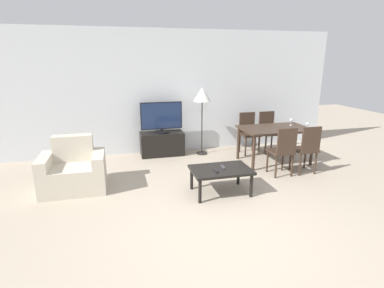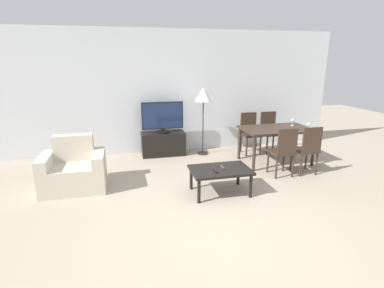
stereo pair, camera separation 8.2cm
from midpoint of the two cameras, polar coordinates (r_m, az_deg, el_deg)
The scene contains 16 objects.
ground_plane at distance 3.85m, azimuth 5.79°, elevation -16.68°, with size 18.00×18.00×0.00m, color tan.
wall_back at distance 6.79m, azimuth -3.90°, elevation 9.77°, with size 7.81×0.06×2.70m.
armchair at distance 5.27m, azimuth -21.15°, elevation -4.80°, with size 1.00×0.72×0.86m.
tv_stand at distance 6.68m, azimuth -5.15°, elevation 0.08°, with size 0.95×0.44×0.51m.
tv at distance 6.54m, azimuth -5.28°, elevation 5.06°, with size 0.90×0.32×0.67m.
coffee_table at distance 4.74m, azimuth 5.90°, elevation -5.27°, with size 0.93×0.62×0.41m.
dining_table at distance 6.31m, azimuth 16.10°, elevation 2.21°, with size 1.39×0.86×0.73m.
dining_chair_near at distance 5.61m, azimuth 17.45°, elevation -1.01°, with size 0.40×0.40×0.91m.
dining_chair_far at distance 7.09m, azimuth 14.86°, elevation 2.63°, with size 0.40×0.40×0.91m.
dining_chair_near_right at distance 5.87m, azimuth 21.55°, elevation -0.67°, with size 0.40×0.40×0.91m.
dining_chair_far_left at distance 6.87m, azimuth 11.28°, elevation 2.46°, with size 0.40×0.40×0.91m.
floor_lamp at distance 6.52m, azimuth 2.52°, elevation 8.97°, with size 0.38×0.38×1.49m.
remote_primary at distance 4.77m, azimuth 6.28°, elevation -4.43°, with size 0.04×0.15×0.02m.
remote_secondary at distance 4.61m, azimuth 4.98°, elevation -5.09°, with size 0.04×0.15×0.02m.
wine_glass_left at distance 6.60m, azimuth 18.95°, elevation 4.19°, with size 0.07×0.07×0.15m.
wine_glass_center at distance 6.31m, azimuth 21.70°, elevation 3.42°, with size 0.07×0.07×0.15m.
Camera 2 is at (-1.06, -3.07, 2.07)m, focal length 28.00 mm.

